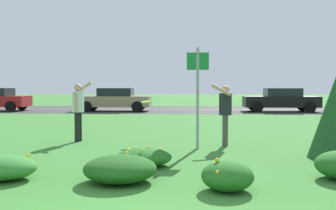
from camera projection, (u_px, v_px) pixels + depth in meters
The scene contains 13 objects.
ground_plane at pixel (170, 128), 16.09m from camera, with size 120.00×120.00×0.00m, color #387A2D.
highway_strip at pixel (178, 109), 28.18m from camera, with size 120.00×8.90×0.01m, color #38383A.
highway_center_stripe at pixel (178, 109), 28.18m from camera, with size 120.00×0.16×0.00m, color yellow.
daylily_clump_near_camera at pixel (120, 169), 7.04m from camera, with size 1.23×1.27×0.45m.
daylily_clump_mid_right at pixel (227, 176), 6.46m from camera, with size 0.81×0.89×0.51m.
daylily_clump_front_right at pixel (2, 168), 7.21m from camera, with size 1.20×0.98×0.46m.
daylily_clump_front_left at pixel (144, 157), 8.45m from camera, with size 1.13×1.09×0.39m.
sign_post_near_path at pixel (198, 88), 10.69m from camera, with size 0.56×0.10×2.59m.
person_thrower_white_shirt at pixel (78, 107), 12.10m from camera, with size 0.57×0.52×1.75m.
person_catcher_dark_shirt at pixel (225, 110), 11.24m from camera, with size 0.57×0.52×1.67m.
frisbee_lime at pixel (146, 102), 11.99m from camera, with size 0.28×0.28×0.09m.
car_black_center_left at pixel (281, 100), 25.82m from camera, with size 4.50×2.00×1.45m.
car_tan_center_right at pixel (115, 99), 26.34m from camera, with size 4.50×2.00×1.45m.
Camera 1 is at (0.74, -3.91, 1.63)m, focal length 44.89 mm.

